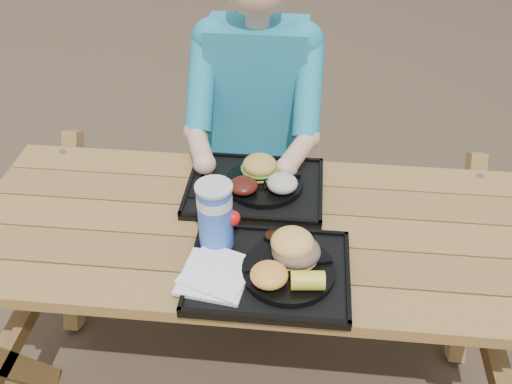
# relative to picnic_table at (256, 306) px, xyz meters

# --- Properties ---
(ground) EXTENTS (60.00, 60.00, 0.00)m
(ground) POSITION_rel_picnic_table_xyz_m (0.00, 0.00, -0.38)
(ground) COLOR #999999
(ground) RESTS_ON ground
(picnic_table) EXTENTS (1.80, 1.49, 0.75)m
(picnic_table) POSITION_rel_picnic_table_xyz_m (0.00, 0.00, 0.00)
(picnic_table) COLOR #999999
(picnic_table) RESTS_ON ground
(tray_near) EXTENTS (0.45, 0.35, 0.02)m
(tray_near) POSITION_rel_picnic_table_xyz_m (0.06, -0.21, 0.39)
(tray_near) COLOR black
(tray_near) RESTS_ON picnic_table
(tray_far) EXTENTS (0.45, 0.35, 0.02)m
(tray_far) POSITION_rel_picnic_table_xyz_m (-0.02, 0.17, 0.39)
(tray_far) COLOR black
(tray_far) RESTS_ON picnic_table
(plate_near) EXTENTS (0.26, 0.26, 0.02)m
(plate_near) POSITION_rel_picnic_table_xyz_m (0.11, -0.22, 0.41)
(plate_near) COLOR black
(plate_near) RESTS_ON tray_near
(plate_far) EXTENTS (0.26, 0.26, 0.02)m
(plate_far) POSITION_rel_picnic_table_xyz_m (0.01, 0.18, 0.41)
(plate_far) COLOR black
(plate_far) RESTS_ON tray_far
(napkin_stack) EXTENTS (0.20, 0.20, 0.02)m
(napkin_stack) POSITION_rel_picnic_table_xyz_m (-0.09, -0.25, 0.41)
(napkin_stack) COLOR white
(napkin_stack) RESTS_ON tray_near
(soda_cup) EXTENTS (0.10, 0.10, 0.20)m
(soda_cup) POSITION_rel_picnic_table_xyz_m (-0.10, -0.11, 0.50)
(soda_cup) COLOR blue
(soda_cup) RESTS_ON tray_near
(condiment_bbq) EXTENTS (0.05, 0.05, 0.03)m
(condiment_bbq) POSITION_rel_picnic_table_xyz_m (0.06, -0.09, 0.41)
(condiment_bbq) COLOR black
(condiment_bbq) RESTS_ON tray_near
(condiment_mustard) EXTENTS (0.05, 0.05, 0.03)m
(condiment_mustard) POSITION_rel_picnic_table_xyz_m (0.11, -0.09, 0.41)
(condiment_mustard) COLOR yellow
(condiment_mustard) RESTS_ON tray_near
(sandwich) EXTENTS (0.13, 0.13, 0.13)m
(sandwich) POSITION_rel_picnic_table_xyz_m (0.13, -0.18, 0.48)
(sandwich) COLOR #F5B756
(sandwich) RESTS_ON plate_near
(mac_cheese) EXTENTS (0.10, 0.10, 0.05)m
(mac_cheese) POSITION_rel_picnic_table_xyz_m (0.06, -0.27, 0.44)
(mac_cheese) COLOR #FFB143
(mac_cheese) RESTS_ON plate_near
(corn_cob) EXTENTS (0.10, 0.10, 0.05)m
(corn_cob) POSITION_rel_picnic_table_xyz_m (0.17, -0.28, 0.44)
(corn_cob) COLOR yellow
(corn_cob) RESTS_ON plate_near
(cutlery_far) EXTENTS (0.04, 0.15, 0.01)m
(cutlery_far) POSITION_rel_picnic_table_xyz_m (-0.19, 0.17, 0.40)
(cutlery_far) COLOR black
(cutlery_far) RESTS_ON tray_far
(burger) EXTENTS (0.12, 0.12, 0.11)m
(burger) POSITION_rel_picnic_table_xyz_m (-0.01, 0.22, 0.47)
(burger) COLOR gold
(burger) RESTS_ON plate_far
(baked_beans) EXTENTS (0.10, 0.10, 0.04)m
(baked_beans) POSITION_rel_picnic_table_xyz_m (-0.05, 0.12, 0.44)
(baked_beans) COLOR #4C160F
(baked_beans) RESTS_ON plate_far
(potato_salad) EXTENTS (0.10, 0.10, 0.06)m
(potato_salad) POSITION_rel_picnic_table_xyz_m (0.07, 0.13, 0.44)
(potato_salad) COLOR beige
(potato_salad) RESTS_ON plate_far
(diner) EXTENTS (0.48, 0.84, 1.28)m
(diner) POSITION_rel_picnic_table_xyz_m (-0.06, 0.67, 0.27)
(diner) COLOR teal
(diner) RESTS_ON ground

